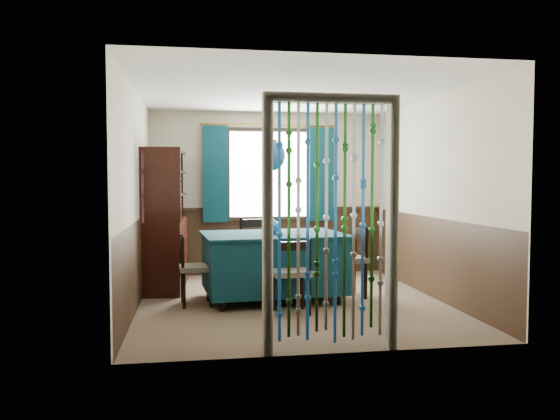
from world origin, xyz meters
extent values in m
plane|color=brown|center=(0.00, 0.00, 0.00)|extent=(4.00, 4.00, 0.00)
plane|color=silver|center=(0.00, 0.00, 2.50)|extent=(4.00, 4.00, 0.00)
plane|color=beige|center=(0.00, 2.00, 1.25)|extent=(3.60, 0.00, 3.60)
plane|color=beige|center=(0.00, -2.00, 1.25)|extent=(3.60, 0.00, 3.60)
plane|color=beige|center=(-1.80, 0.00, 1.25)|extent=(0.00, 4.00, 4.00)
plane|color=beige|center=(1.80, 0.00, 1.25)|extent=(0.00, 4.00, 4.00)
plane|color=#342214|center=(0.00, 1.99, 0.50)|extent=(3.60, 0.00, 3.60)
plane|color=#342214|center=(0.00, -1.99, 0.50)|extent=(3.60, 0.00, 3.60)
plane|color=#342214|center=(-1.79, 0.00, 0.50)|extent=(0.00, 4.00, 4.00)
plane|color=#342214|center=(1.79, 0.00, 0.50)|extent=(0.00, 4.00, 4.00)
cube|color=black|center=(0.00, 1.95, 1.55)|extent=(1.32, 0.12, 1.42)
cube|color=#0B303B|center=(-0.19, 0.12, 0.45)|extent=(1.72, 1.24, 0.66)
cube|color=#0B303B|center=(-0.19, 0.12, 0.80)|extent=(1.78, 1.31, 0.03)
cylinder|color=black|center=(-0.84, -0.36, 0.07)|extent=(0.07, 0.07, 0.14)
cylinder|color=black|center=(0.52, -0.24, 0.07)|extent=(0.07, 0.07, 0.14)
cylinder|color=black|center=(-0.91, 0.49, 0.07)|extent=(0.07, 0.07, 0.14)
cylinder|color=black|center=(0.45, 0.60, 0.07)|extent=(0.07, 0.07, 0.14)
cylinder|color=black|center=(-0.26, -0.74, 0.21)|extent=(0.04, 0.04, 0.42)
cylinder|color=black|center=(0.08, -0.73, 0.21)|extent=(0.04, 0.04, 0.42)
cylinder|color=black|center=(-0.27, -0.43, 0.21)|extent=(0.04, 0.04, 0.42)
cylinder|color=black|center=(0.06, -0.41, 0.21)|extent=(0.04, 0.04, 0.42)
cube|color=#5B5549|center=(-0.10, -0.58, 0.45)|extent=(0.43, 0.42, 0.06)
cube|color=black|center=(-0.09, -0.74, 0.76)|extent=(0.36, 0.06, 0.09)
cylinder|color=black|center=(-0.26, -0.75, 0.63)|extent=(0.04, 0.04, 0.41)
cylinder|color=black|center=(0.08, -0.74, 0.63)|extent=(0.04, 0.04, 0.41)
cylinder|color=black|center=(-0.13, 1.10, 0.24)|extent=(0.05, 0.05, 0.48)
cylinder|color=black|center=(-0.51, 0.98, 0.24)|extent=(0.05, 0.05, 0.48)
cylinder|color=black|center=(-0.02, 0.74, 0.24)|extent=(0.05, 0.05, 0.48)
cylinder|color=black|center=(-0.40, 0.63, 0.24)|extent=(0.05, 0.05, 0.48)
cube|color=#5B5549|center=(-0.27, 0.86, 0.52)|extent=(0.58, 0.57, 0.06)
cube|color=black|center=(-0.32, 1.05, 0.87)|extent=(0.41, 0.16, 0.11)
cylinder|color=black|center=(-0.14, 1.11, 0.72)|extent=(0.04, 0.04, 0.47)
cylinder|color=black|center=(-0.51, 0.99, 0.72)|extent=(0.04, 0.04, 0.47)
cylinder|color=black|center=(-1.29, 0.14, 0.21)|extent=(0.04, 0.04, 0.41)
cylinder|color=black|center=(-1.26, -0.18, 0.21)|extent=(0.04, 0.04, 0.41)
cylinder|color=black|center=(-0.98, 0.16, 0.21)|extent=(0.04, 0.04, 0.41)
cylinder|color=black|center=(-0.96, -0.16, 0.21)|extent=(0.04, 0.04, 0.41)
cube|color=#5B5549|center=(-1.12, -0.01, 0.44)|extent=(0.41, 0.43, 0.05)
cube|color=black|center=(-1.28, -0.02, 0.74)|extent=(0.07, 0.35, 0.09)
cylinder|color=black|center=(-1.30, 0.14, 0.61)|extent=(0.04, 0.04, 0.40)
cylinder|color=black|center=(-1.27, -0.18, 0.61)|extent=(0.04, 0.04, 0.40)
cylinder|color=black|center=(0.93, -0.01, 0.22)|extent=(0.04, 0.04, 0.45)
cylinder|color=black|center=(0.89, 0.34, 0.22)|extent=(0.04, 0.04, 0.45)
cylinder|color=black|center=(0.60, -0.05, 0.22)|extent=(0.04, 0.04, 0.45)
cylinder|color=black|center=(0.56, 0.30, 0.22)|extent=(0.04, 0.04, 0.45)
cube|color=#5B5549|center=(0.75, 0.15, 0.48)|extent=(0.46, 0.48, 0.06)
cube|color=black|center=(0.92, 0.16, 0.80)|extent=(0.08, 0.38, 0.10)
cylinder|color=black|center=(0.94, -0.01, 0.67)|extent=(0.04, 0.04, 0.44)
cylinder|color=black|center=(0.90, 0.34, 0.67)|extent=(0.04, 0.04, 0.44)
cube|color=black|center=(-1.52, 1.12, 0.47)|extent=(0.58, 1.46, 0.93)
cube|color=black|center=(-1.52, 0.44, 1.40)|extent=(0.45, 0.08, 0.93)
cube|color=black|center=(-1.52, 1.81, 1.40)|extent=(0.45, 0.08, 0.93)
cube|color=black|center=(-1.52, 1.12, 1.85)|extent=(0.53, 1.45, 0.04)
cube|color=black|center=(-1.75, 1.12, 1.40)|extent=(0.11, 1.41, 0.93)
cube|color=black|center=(-1.49, 1.12, 1.26)|extent=(0.47, 1.37, 0.02)
cube|color=black|center=(-1.49, 1.12, 1.57)|extent=(0.47, 1.37, 0.02)
cylinder|color=olive|center=(-0.19, 0.12, 2.13)|extent=(0.01, 0.01, 0.75)
ellipsoid|color=#16559A|center=(-0.19, 0.12, 1.75)|extent=(0.29, 0.29, 0.35)
cylinder|color=olive|center=(-0.19, 0.12, 1.93)|extent=(0.09, 0.09, 0.03)
imported|color=#16559A|center=(-0.21, 0.10, 0.91)|extent=(0.24, 0.24, 0.20)
imported|color=beige|center=(-1.47, 0.91, 1.30)|extent=(0.25, 0.25, 0.05)
imported|color=beige|center=(-1.47, 1.40, 1.03)|extent=(0.23, 0.23, 0.20)
camera|label=1|loc=(-1.14, -6.40, 1.46)|focal=35.00mm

